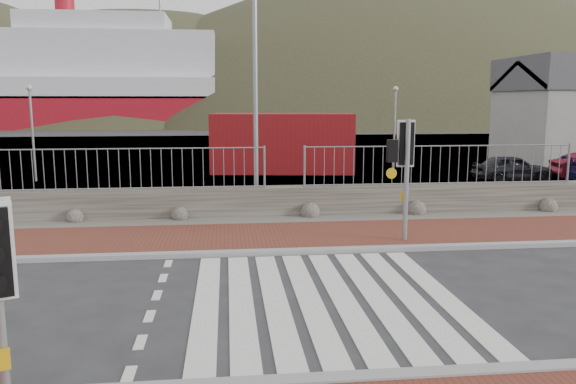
{
  "coord_description": "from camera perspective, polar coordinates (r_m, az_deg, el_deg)",
  "views": [
    {
      "loc": [
        -1.7,
        -9.36,
        3.47
      ],
      "look_at": [
        -0.35,
        3.0,
        1.44
      ],
      "focal_mm": 35.0,
      "sensor_mm": 36.0,
      "label": 1
    }
  ],
  "objects": [
    {
      "name": "stone_wall",
      "position": [
        17.02,
        -0.4,
        -0.95
      ],
      "size": [
        40.0,
        0.6,
        0.9
      ],
      "primitive_type": "cube",
      "color": "#47433A",
      "rests_on": "ground"
    },
    {
      "name": "ground",
      "position": [
        10.13,
        3.89,
        -10.77
      ],
      "size": [
        220.0,
        220.0,
        0.0
      ],
      "primitive_type": "plane",
      "color": "#28282B",
      "rests_on": "ground"
    },
    {
      "name": "zebra_crossing",
      "position": [
        10.12,
        3.89,
        -10.74
      ],
      "size": [
        4.62,
        5.6,
        0.01
      ],
      "color": "silver",
      "rests_on": "ground"
    },
    {
      "name": "hills_backdrop",
      "position": [
        101.17,
        -1.25,
        -5.94
      ],
      "size": [
        254.0,
        90.0,
        100.0
      ],
      "color": "#313721",
      "rests_on": "ground"
    },
    {
      "name": "traffic_signal_far",
      "position": [
        13.81,
        11.87,
        3.85
      ],
      "size": [
        0.72,
        0.26,
        3.04
      ],
      "rotation": [
        0.0,
        0.0,
        3.15
      ],
      "color": "gray",
      "rests_on": "ground"
    },
    {
      "name": "quay",
      "position": [
        37.46,
        -3.63,
        3.93
      ],
      "size": [
        120.0,
        40.0,
        0.5
      ],
      "primitive_type": "cube",
      "color": "#4C4C4F",
      "rests_on": "ground"
    },
    {
      "name": "gravel_strip",
      "position": [
        16.32,
        -0.12,
        -2.89
      ],
      "size": [
        40.0,
        1.5,
        0.06
      ],
      "primitive_type": "cube",
      "color": "#59544C",
      "rests_on": "ground"
    },
    {
      "name": "railing",
      "position": [
        16.68,
        -0.36,
        3.6
      ],
      "size": [
        18.07,
        0.07,
        1.22
      ],
      "color": "gray",
      "rests_on": "stone_wall"
    },
    {
      "name": "shipping_container",
      "position": [
        27.65,
        -0.52,
        5.03
      ],
      "size": [
        7.15,
        3.7,
        2.85
      ],
      "primitive_type": "cube",
      "rotation": [
        0.0,
        0.0,
        -0.13
      ],
      "color": "maroon",
      "rests_on": "ground"
    },
    {
      "name": "water",
      "position": [
        72.36,
        -4.93,
        6.48
      ],
      "size": [
        220.0,
        50.0,
        0.05
      ],
      "primitive_type": "cube",
      "color": "#3F4C54",
      "rests_on": "ground"
    },
    {
      "name": "kerb_near",
      "position": [
        7.42,
        8.17,
        -18.25
      ],
      "size": [
        40.0,
        0.25,
        0.12
      ],
      "primitive_type": "cube",
      "color": "gray",
      "rests_on": "ground"
    },
    {
      "name": "car_a",
      "position": [
        26.3,
        21.8,
        2.28
      ],
      "size": [
        3.37,
        1.41,
        1.14
      ],
      "primitive_type": "imported",
      "rotation": [
        0.0,
        0.0,
        1.55
      ],
      "color": "black",
      "rests_on": "ground"
    },
    {
      "name": "sidewalk_far",
      "position": [
        14.38,
        0.74,
        -4.52
      ],
      "size": [
        40.0,
        3.0,
        0.08
      ],
      "primitive_type": "cube",
      "color": "brown",
      "rests_on": "ground"
    },
    {
      "name": "ferry",
      "position": [
        80.62,
        -23.15,
        9.88
      ],
      "size": [
        50.0,
        16.0,
        20.0
      ],
      "color": "maroon",
      "rests_on": "ground"
    },
    {
      "name": "streetlight",
      "position": [
        17.48,
        -2.91,
        13.35
      ],
      "size": [
        1.67,
        0.88,
        8.38
      ],
      "rotation": [
        0.0,
        0.0,
        -0.42
      ],
      "color": "gray",
      "rests_on": "ground"
    },
    {
      "name": "kerb_far",
      "position": [
        12.94,
        1.55,
        -6.05
      ],
      "size": [
        40.0,
        0.25,
        0.12
      ],
      "primitive_type": "cube",
      "color": "gray",
      "rests_on": "ground"
    }
  ]
}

